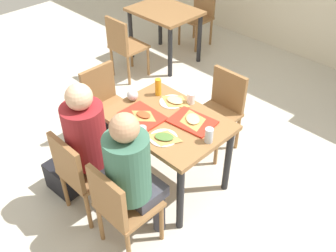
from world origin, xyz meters
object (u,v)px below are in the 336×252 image
paper_plate_near_edge (164,138)px  foil_bundle (133,95)px  pizza_slice_c (175,101)px  pizza_slice_d (164,137)px  tray_red_near (143,116)px  background_table (165,19)px  main_table (168,130)px  chair_near_left (80,171)px  tray_red_far (192,122)px  paper_plate_center (172,102)px  plastic_cup_b (142,132)px  handbag (62,179)px  chair_left_end (106,101)px  pizza_slice_b (193,119)px  background_chair_near (124,44)px  plastic_cup_a (191,98)px  chair_far_side (222,106)px  background_chair_far (200,13)px  pizza_slice_a (144,115)px  person_in_brown_jacket (132,171)px  person_in_red (90,139)px  soda_can (209,135)px  chair_near_right (120,205)px

paper_plate_near_edge → foil_bundle: 0.60m
pizza_slice_c → pizza_slice_d: bearing=-55.7°
pizza_slice_d → tray_red_near: bearing=167.5°
foil_bundle → background_table: (-1.31, 1.71, -0.17)m
main_table → chair_near_left: chair_near_left is taller
tray_red_far → paper_plate_center: 0.34m
plastic_cup_b → handbag: (-0.62, -0.45, -0.64)m
chair_left_end → pizza_slice_b: chair_left_end is taller
tray_red_near → background_chair_near: bearing=145.3°
chair_near_left → plastic_cup_a: bearing=78.1°
pizza_slice_c → background_table: pizza_slice_c is taller
chair_far_side → plastic_cup_b: chair_far_side is taller
paper_plate_center → pizza_slice_b: pizza_slice_b is taller
foil_bundle → background_chair_far: (-1.31, 2.44, -0.30)m
pizza_slice_a → pizza_slice_b: bearing=36.5°
chair_far_side → pizza_slice_d: (0.16, -0.95, 0.26)m
paper_plate_center → plastic_cup_b: 0.54m
person_in_brown_jacket → background_table: (-1.99, 2.30, -0.12)m
paper_plate_center → pizza_slice_b: bearing=-14.5°
plastic_cup_a → background_chair_near: 1.85m
person_in_red → background_chair_far: person_in_red is taller
pizza_slice_b → pizza_slice_c: (-0.30, 0.10, -0.01)m
person_in_brown_jacket → pizza_slice_a: 0.63m
background_table → background_chair_near: background_chair_near is taller
main_table → plastic_cup_a: size_ratio=9.95×
plastic_cup_a → foil_bundle: (-0.40, -0.33, 0.00)m
paper_plate_center → pizza_slice_a: pizza_slice_a is taller
tray_red_near → plastic_cup_a: (0.15, 0.44, 0.04)m
main_table → background_chair_near: bearing=151.2°
foil_bundle → tray_red_near: bearing=-23.7°
pizza_slice_d → chair_near_left: bearing=-126.7°
chair_near_left → person_in_red: person_in_red is taller
chair_near_left → background_table: chair_near_left is taller
person_in_brown_jacket → pizza_slice_c: (-0.38, 0.83, 0.02)m
paper_plate_center → soda_can: size_ratio=1.80×
paper_plate_center → pizza_slice_a: (-0.01, -0.33, 0.02)m
main_table → person_in_brown_jacket: bearing=-67.8°
chair_near_right → tray_red_near: chair_near_right is taller
person_in_red → background_table: size_ratio=1.38×
pizza_slice_a → tray_red_far: bearing=35.3°
plastic_cup_b → background_table: 2.67m
plastic_cup_a → background_table: (-1.71, 1.38, -0.17)m
main_table → background_chair_near: 1.99m
chair_far_side → person_in_brown_jacket: size_ratio=0.67×
plastic_cup_a → paper_plate_near_edge: bearing=-71.2°
chair_far_side → paper_plate_center: 0.62m
chair_near_left → handbag: 0.49m
pizza_slice_b → plastic_cup_a: plastic_cup_a is taller
plastic_cup_a → soda_can: size_ratio=0.82×
tray_red_near → background_table: tray_red_near is taller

